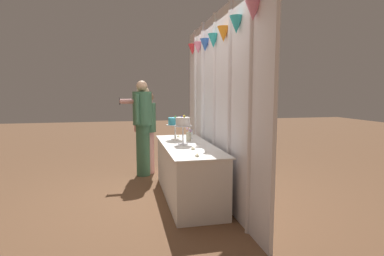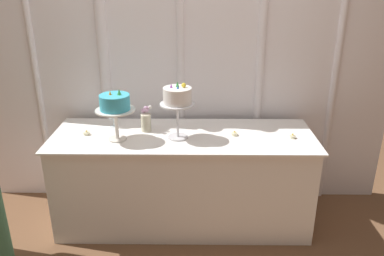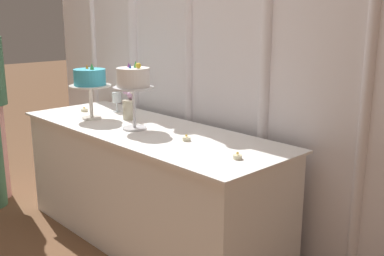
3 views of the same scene
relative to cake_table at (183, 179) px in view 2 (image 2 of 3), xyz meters
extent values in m
plane|color=brown|center=(0.00, -0.10, -0.39)|extent=(24.00, 24.00, 0.00)
cube|color=white|center=(0.00, 0.43, 0.92)|extent=(3.50, 0.04, 2.63)
cylinder|color=white|center=(-1.24, 0.41, 0.92)|extent=(0.05, 0.05, 2.63)
cylinder|color=white|center=(-0.66, 0.41, 0.92)|extent=(0.09, 0.09, 2.63)
cylinder|color=white|center=(-0.03, 0.41, 0.92)|extent=(0.06, 0.06, 2.63)
cylinder|color=white|center=(0.62, 0.41, 0.92)|extent=(0.07, 0.07, 2.63)
cylinder|color=white|center=(1.25, 0.41, 0.92)|extent=(0.06, 0.06, 2.63)
cube|color=white|center=(0.00, 0.00, -0.01)|extent=(1.97, 0.65, 0.76)
cube|color=white|center=(0.00, 0.00, 0.38)|extent=(2.02, 0.70, 0.01)
cylinder|color=silver|center=(-0.49, -0.10, 0.39)|extent=(0.13, 0.13, 0.01)
cylinder|color=silver|center=(-0.49, -0.10, 0.51)|extent=(0.03, 0.03, 0.22)
cylinder|color=silver|center=(-0.49, -0.10, 0.62)|extent=(0.29, 0.29, 0.01)
cylinder|color=#3DB2D1|center=(-0.49, -0.10, 0.68)|extent=(0.22, 0.22, 0.11)
cone|color=green|center=(-0.45, -0.10, 0.76)|extent=(0.03, 0.03, 0.04)
cone|color=orange|center=(-0.51, -0.10, 0.75)|extent=(0.02, 0.02, 0.03)
cylinder|color=silver|center=(-0.04, -0.06, 0.39)|extent=(0.15, 0.15, 0.01)
cylinder|color=silver|center=(-0.04, -0.06, 0.52)|extent=(0.02, 0.02, 0.25)
cylinder|color=silver|center=(-0.04, -0.06, 0.65)|extent=(0.26, 0.26, 0.01)
cylinder|color=white|center=(-0.04, -0.06, 0.72)|extent=(0.21, 0.21, 0.12)
sphere|color=yellow|center=(0.01, -0.05, 0.80)|extent=(0.03, 0.03, 0.03)
cone|color=green|center=(-0.04, -0.04, 0.80)|extent=(0.03, 0.03, 0.04)
cone|color=purple|center=(-0.08, -0.06, 0.79)|extent=(0.02, 0.02, 0.03)
cone|color=blue|center=(-0.03, -0.08, 0.79)|extent=(0.02, 0.02, 0.03)
cylinder|color=silver|center=(-0.57, 0.17, 0.39)|extent=(0.06, 0.06, 0.00)
cylinder|color=silver|center=(-0.57, 0.17, 0.43)|extent=(0.01, 0.01, 0.07)
cylinder|color=silver|center=(-0.57, 0.17, 0.50)|extent=(0.07, 0.07, 0.08)
cylinder|color=beige|center=(-0.29, 0.08, 0.46)|extent=(0.08, 0.08, 0.14)
sphere|color=#CC9EC6|center=(-0.31, 0.12, 0.54)|extent=(0.04, 0.04, 0.04)
sphere|color=#CC9EC6|center=(-0.28, 0.10, 0.57)|extent=(0.03, 0.03, 0.03)
sphere|color=white|center=(-0.26, 0.09, 0.58)|extent=(0.03, 0.03, 0.03)
sphere|color=#CC9EC6|center=(-0.28, 0.05, 0.59)|extent=(0.03, 0.03, 0.03)
sphere|color=#CC9EC6|center=(-0.28, 0.09, 0.56)|extent=(0.04, 0.04, 0.04)
cylinder|color=beige|center=(-0.74, -0.01, 0.40)|extent=(0.05, 0.05, 0.02)
sphere|color=#F9CC4C|center=(-0.74, -0.01, 0.42)|extent=(0.01, 0.01, 0.01)
cylinder|color=beige|center=(0.39, -0.01, 0.40)|extent=(0.05, 0.05, 0.02)
sphere|color=#F9CC4C|center=(0.39, -0.01, 0.42)|extent=(0.01, 0.01, 0.01)
cylinder|color=beige|center=(0.83, -0.06, 0.40)|extent=(0.05, 0.05, 0.02)
sphere|color=#F9CC4C|center=(0.83, -0.06, 0.42)|extent=(0.01, 0.01, 0.01)
camera|label=1|loc=(4.18, -0.86, 1.14)|focal=28.27mm
camera|label=2|loc=(0.10, -2.74, 1.54)|focal=36.20mm
camera|label=3|loc=(2.27, -1.75, 1.10)|focal=42.77mm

